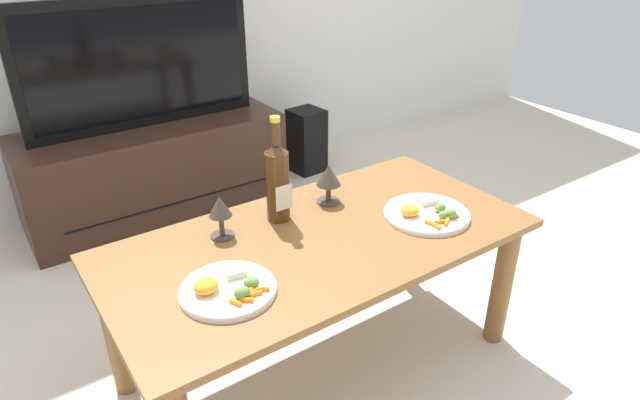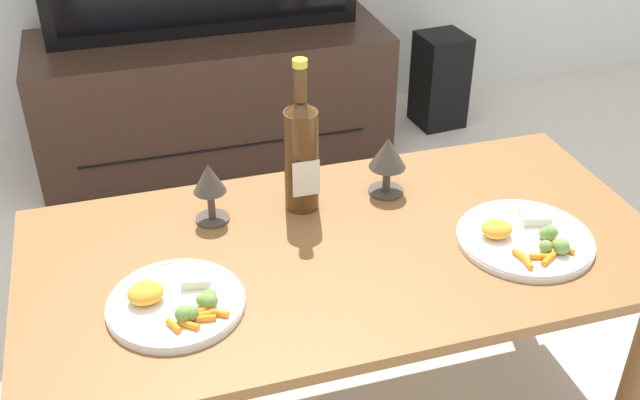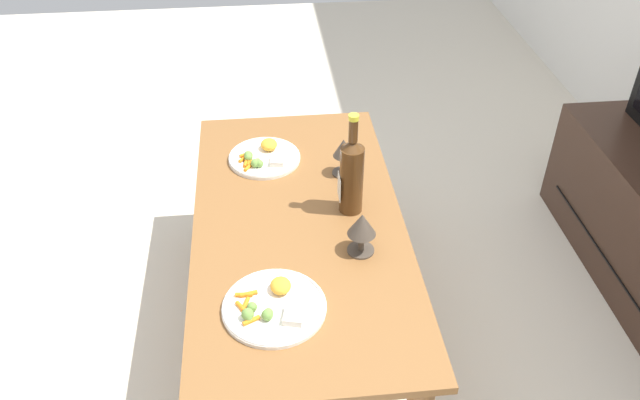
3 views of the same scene
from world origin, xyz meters
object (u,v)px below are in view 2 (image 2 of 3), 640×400
at_px(goblet_right, 388,156).
at_px(dinner_plate_left, 176,302).
at_px(dining_table, 345,280).
at_px(dinner_plate_right, 525,237).
at_px(goblet_left, 209,183).
at_px(floor_speaker, 440,80).
at_px(wine_bottle, 301,151).
at_px(tv_stand, 213,96).

distance_m(goblet_right, dinner_plate_left, 0.58).
bearing_deg(dinner_plate_left, dining_table, 14.82).
bearing_deg(dining_table, dinner_plate_right, -14.84).
relative_size(goblet_left, goblet_right, 1.00).
xyz_separation_m(floor_speaker, goblet_right, (-0.72, -1.22, 0.41)).
xyz_separation_m(goblet_left, dinner_plate_left, (-0.11, -0.27, -0.08)).
xyz_separation_m(goblet_left, dinner_plate_right, (0.61, -0.27, -0.08)).
distance_m(goblet_left, goblet_right, 0.40).
bearing_deg(wine_bottle, tv_stand, 90.46).
distance_m(floor_speaker, wine_bottle, 1.59).
xyz_separation_m(tv_stand, goblet_right, (0.21, -1.23, 0.36)).
relative_size(dining_table, goblet_right, 9.51).
height_order(dinner_plate_left, dinner_plate_right, dinner_plate_left).
distance_m(tv_stand, goblet_right, 1.30).
bearing_deg(floor_speaker, dinner_plate_right, -113.98).
height_order(tv_stand, goblet_left, goblet_left).
xyz_separation_m(floor_speaker, wine_bottle, (-0.92, -1.22, 0.46)).
bearing_deg(goblet_right, dinner_plate_right, -52.42).
bearing_deg(tv_stand, dinner_plate_left, -101.43).
xyz_separation_m(floor_speaker, dinner_plate_left, (-1.23, -1.49, 0.33)).
relative_size(dinner_plate_left, dinner_plate_right, 0.91).
distance_m(dining_table, floor_speaker, 1.66).
bearing_deg(goblet_left, dinner_plate_left, -112.86).
distance_m(dining_table, tv_stand, 1.42).
bearing_deg(tv_stand, goblet_left, -98.79).
height_order(wine_bottle, dinner_plate_left, wine_bottle).
relative_size(goblet_right, dinner_plate_left, 0.54).
height_order(goblet_left, dinner_plate_right, goblet_left).
height_order(dining_table, dinner_plate_left, dinner_plate_left).
distance_m(dining_table, goblet_left, 0.35).
xyz_separation_m(dinner_plate_left, dinner_plate_right, (0.72, -0.00, -0.00)).
height_order(tv_stand, dinner_plate_right, dinner_plate_right).
bearing_deg(goblet_right, dinner_plate_left, -152.51).
bearing_deg(goblet_right, tv_stand, 99.68).
distance_m(tv_stand, floor_speaker, 0.93).
xyz_separation_m(tv_stand, wine_bottle, (0.01, -1.23, 0.41)).
bearing_deg(dinner_plate_right, tv_stand, 105.50).
relative_size(tv_stand, wine_bottle, 3.70).
xyz_separation_m(floor_speaker, dinner_plate_right, (-0.51, -1.49, 0.33)).
bearing_deg(wine_bottle, goblet_left, 179.37).
bearing_deg(goblet_right, floor_speaker, 59.57).
relative_size(dining_table, wine_bottle, 3.79).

